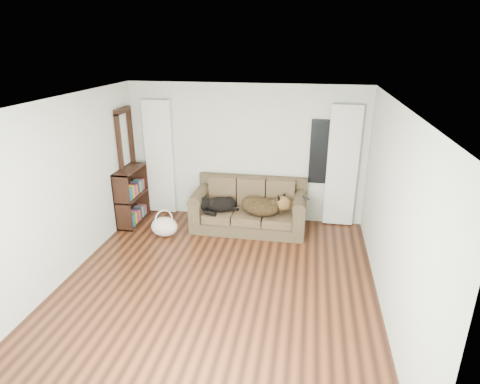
% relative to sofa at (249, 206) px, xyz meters
% --- Properties ---
extents(floor, '(5.00, 5.00, 0.00)m').
position_rel_sofa_xyz_m(floor, '(-0.16, -1.97, -0.45)').
color(floor, black).
rests_on(floor, ground).
extents(ceiling, '(5.00, 5.00, 0.00)m').
position_rel_sofa_xyz_m(ceiling, '(-0.16, -1.97, 2.15)').
color(ceiling, white).
rests_on(ceiling, ground).
extents(wall_back, '(4.50, 0.04, 2.60)m').
position_rel_sofa_xyz_m(wall_back, '(-0.16, 0.53, 0.85)').
color(wall_back, beige).
rests_on(wall_back, ground).
extents(wall_left, '(0.04, 5.00, 2.60)m').
position_rel_sofa_xyz_m(wall_left, '(-2.41, -1.97, 0.85)').
color(wall_left, beige).
rests_on(wall_left, ground).
extents(wall_right, '(0.04, 5.00, 2.60)m').
position_rel_sofa_xyz_m(wall_right, '(2.09, -1.97, 0.85)').
color(wall_right, beige).
rests_on(wall_right, ground).
extents(curtain_left, '(0.55, 0.08, 2.25)m').
position_rel_sofa_xyz_m(curtain_left, '(-1.86, 0.45, 0.70)').
color(curtain_left, silver).
rests_on(curtain_left, ground).
extents(curtain_right, '(0.55, 0.08, 2.25)m').
position_rel_sofa_xyz_m(curtain_right, '(1.64, 0.45, 0.70)').
color(curtain_right, silver).
rests_on(curtain_right, ground).
extents(window_pane, '(0.50, 0.03, 1.20)m').
position_rel_sofa_xyz_m(window_pane, '(1.29, 0.50, 0.95)').
color(window_pane, black).
rests_on(window_pane, wall_back).
extents(door_casing, '(0.07, 0.60, 2.10)m').
position_rel_sofa_xyz_m(door_casing, '(-2.36, 0.07, 0.60)').
color(door_casing, black).
rests_on(door_casing, ground).
extents(sofa, '(2.07, 0.89, 0.85)m').
position_rel_sofa_xyz_m(sofa, '(0.00, 0.00, 0.00)').
color(sofa, '#3A2E1D').
rests_on(sofa, floor).
extents(dog_black_lab, '(0.66, 0.50, 0.26)m').
position_rel_sofa_xyz_m(dog_black_lab, '(-0.56, -0.10, 0.03)').
color(dog_black_lab, black).
rests_on(dog_black_lab, sofa).
extents(dog_shepherd, '(0.88, 0.74, 0.33)m').
position_rel_sofa_xyz_m(dog_shepherd, '(0.27, -0.11, 0.04)').
color(dog_shepherd, black).
rests_on(dog_shepherd, sofa).
extents(tv_remote, '(0.15, 0.20, 0.02)m').
position_rel_sofa_xyz_m(tv_remote, '(1.03, -0.13, 0.28)').
color(tv_remote, black).
rests_on(tv_remote, sofa).
extents(tote_bag, '(0.58, 0.52, 0.35)m').
position_rel_sofa_xyz_m(tote_bag, '(-1.45, -0.58, -0.29)').
color(tote_bag, silver).
rests_on(tote_bag, floor).
extents(bookshelf, '(0.36, 0.88, 1.08)m').
position_rel_sofa_xyz_m(bookshelf, '(-2.25, -0.12, 0.05)').
color(bookshelf, black).
rests_on(bookshelf, floor).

